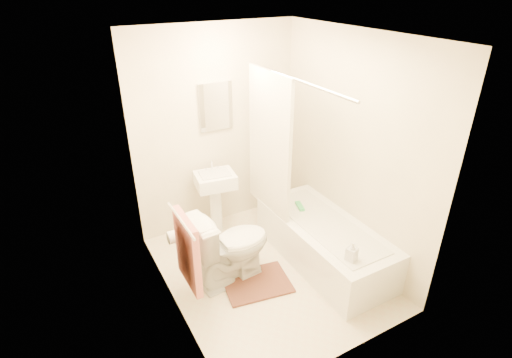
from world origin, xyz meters
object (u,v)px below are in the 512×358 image
bathtub (324,242)px  bath_mat (257,283)px  soap_bottle (352,252)px  sink (216,201)px  toilet (231,246)px

bathtub → bath_mat: size_ratio=2.51×
bathtub → bath_mat: 0.86m
bath_mat → soap_bottle: size_ratio=3.30×
bath_mat → soap_bottle: bearing=-42.2°
sink → bathtub: size_ratio=0.52×
toilet → soap_bottle: toilet is taller
toilet → bath_mat: bearing=-144.1°
soap_bottle → bathtub: bearing=74.2°
sink → bath_mat: bearing=-83.6°
bathtub → soap_bottle: 0.70m
sink → bath_mat: (-0.04, -1.06, -0.42)m
soap_bottle → bath_mat: bearing=137.8°
toilet → sink: 0.88m
sink → bathtub: sink is taller
toilet → bath_mat: size_ratio=1.26×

